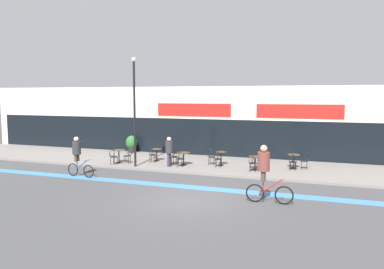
{
  "coord_description": "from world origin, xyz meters",
  "views": [
    {
      "loc": [
        4.91,
        -13.37,
        4.1
      ],
      "look_at": [
        -2.15,
        6.32,
        1.88
      ],
      "focal_mm": 35.0,
      "sensor_mm": 36.0,
      "label": 1
    }
  ],
  "objects_px": {
    "bistro_table_5": "(294,158)",
    "cafe_chair_4_near": "(253,162)",
    "cafe_chair_5_near": "(293,161)",
    "pedestrian_near_end": "(169,149)",
    "planter_pot": "(132,143)",
    "bistro_table_2": "(184,156)",
    "cyclist_0": "(78,153)",
    "cyclist_1": "(265,169)",
    "cafe_chair_0_near": "(113,156)",
    "cafe_chair_0_side": "(128,155)",
    "bistro_table_0": "(119,154)",
    "bistro_table_3": "(221,156)",
    "bistro_table_1": "(157,152)",
    "cafe_chair_1_near": "(152,154)",
    "bistro_table_4": "(255,160)",
    "cafe_chair_3_side": "(210,156)",
    "lamp_post": "(134,105)",
    "cafe_chair_3_near": "(218,158)",
    "cafe_chair_2_near": "(180,158)",
    "cafe_chair_2_side": "(173,155)",
    "cafe_chair_5_side": "(306,160)"
  },
  "relations": [
    {
      "from": "bistro_table_2",
      "to": "cafe_chair_2_near",
      "type": "distance_m",
      "value": 0.63
    },
    {
      "from": "bistro_table_3",
      "to": "cyclist_0",
      "type": "distance_m",
      "value": 7.81
    },
    {
      "from": "bistro_table_4",
      "to": "cafe_chair_3_side",
      "type": "bearing_deg",
      "value": 167.3
    },
    {
      "from": "cafe_chair_0_side",
      "to": "cafe_chair_5_near",
      "type": "relative_size",
      "value": 1.0
    },
    {
      "from": "cafe_chair_5_near",
      "to": "cafe_chair_5_side",
      "type": "bearing_deg",
      "value": -42.45
    },
    {
      "from": "bistro_table_3",
      "to": "lamp_post",
      "type": "distance_m",
      "value": 5.63
    },
    {
      "from": "bistro_table_4",
      "to": "cafe_chair_3_side",
      "type": "relative_size",
      "value": 0.79
    },
    {
      "from": "bistro_table_0",
      "to": "cafe_chair_0_side",
      "type": "height_order",
      "value": "cafe_chair_0_side"
    },
    {
      "from": "cafe_chair_0_near",
      "to": "cafe_chair_5_near",
      "type": "relative_size",
      "value": 1.0
    },
    {
      "from": "bistro_table_4",
      "to": "cafe_chair_0_side",
      "type": "distance_m",
      "value": 7.32
    },
    {
      "from": "bistro_table_3",
      "to": "cafe_chair_4_near",
      "type": "xyz_separation_m",
      "value": [
        2.04,
        -1.22,
        -0.02
      ]
    },
    {
      "from": "cafe_chair_5_near",
      "to": "pedestrian_near_end",
      "type": "relative_size",
      "value": 0.54
    },
    {
      "from": "bistro_table_5",
      "to": "planter_pot",
      "type": "xyz_separation_m",
      "value": [
        -11.07,
        2.02,
        0.1
      ]
    },
    {
      "from": "cafe_chair_5_side",
      "to": "cafe_chair_2_side",
      "type": "bearing_deg",
      "value": 5.63
    },
    {
      "from": "lamp_post",
      "to": "bistro_table_4",
      "type": "bearing_deg",
      "value": 12.15
    },
    {
      "from": "bistro_table_2",
      "to": "cyclist_0",
      "type": "distance_m",
      "value": 5.87
    },
    {
      "from": "bistro_table_3",
      "to": "bistro_table_5",
      "type": "height_order",
      "value": "bistro_table_3"
    },
    {
      "from": "bistro_table_5",
      "to": "cafe_chair_2_near",
      "type": "bearing_deg",
      "value": -163.99
    },
    {
      "from": "cyclist_1",
      "to": "bistro_table_1",
      "type": "bearing_deg",
      "value": 137.43
    },
    {
      "from": "bistro_table_5",
      "to": "cafe_chair_4_near",
      "type": "relative_size",
      "value": 0.85
    },
    {
      "from": "bistro_table_0",
      "to": "bistro_table_1",
      "type": "height_order",
      "value": "bistro_table_0"
    },
    {
      "from": "planter_pot",
      "to": "pedestrian_near_end",
      "type": "relative_size",
      "value": 0.71
    },
    {
      "from": "cafe_chair_4_near",
      "to": "lamp_post",
      "type": "height_order",
      "value": "lamp_post"
    },
    {
      "from": "cafe_chair_1_near",
      "to": "cyclist_1",
      "type": "xyz_separation_m",
      "value": [
        7.49,
        -5.73,
        0.67
      ]
    },
    {
      "from": "bistro_table_3",
      "to": "lamp_post",
      "type": "relative_size",
      "value": 0.13
    },
    {
      "from": "cafe_chair_0_side",
      "to": "cafe_chair_5_side",
      "type": "xyz_separation_m",
      "value": [
        9.84,
        1.74,
        0.0
      ]
    },
    {
      "from": "cafe_chair_1_near",
      "to": "planter_pot",
      "type": "xyz_separation_m",
      "value": [
        -3.05,
        3.02,
        0.12
      ]
    },
    {
      "from": "bistro_table_0",
      "to": "cafe_chair_2_near",
      "type": "bearing_deg",
      "value": 0.31
    },
    {
      "from": "bistro_table_2",
      "to": "cyclist_0",
      "type": "xyz_separation_m",
      "value": [
        -4.11,
        -4.15,
        0.54
      ]
    },
    {
      "from": "bistro_table_1",
      "to": "cafe_chair_5_side",
      "type": "xyz_separation_m",
      "value": [
        8.66,
        0.38,
        0.01
      ]
    },
    {
      "from": "cafe_chair_1_near",
      "to": "cafe_chair_3_near",
      "type": "height_order",
      "value": "same"
    },
    {
      "from": "bistro_table_5",
      "to": "cyclist_1",
      "type": "bearing_deg",
      "value": -94.56
    },
    {
      "from": "cafe_chair_5_near",
      "to": "pedestrian_near_end",
      "type": "distance_m",
      "value": 6.72
    },
    {
      "from": "bistro_table_4",
      "to": "cafe_chair_0_side",
      "type": "xyz_separation_m",
      "value": [
        -7.29,
        -0.69,
        0.01
      ]
    },
    {
      "from": "pedestrian_near_end",
      "to": "cafe_chair_4_near",
      "type": "bearing_deg",
      "value": -177.15
    },
    {
      "from": "cafe_chair_0_side",
      "to": "cafe_chair_2_side",
      "type": "height_order",
      "value": "same"
    },
    {
      "from": "cafe_chair_2_side",
      "to": "cafe_chair_3_near",
      "type": "relative_size",
      "value": 1.0
    },
    {
      "from": "bistro_table_1",
      "to": "cafe_chair_1_near",
      "type": "bearing_deg",
      "value": -89.03
    },
    {
      "from": "bistro_table_5",
      "to": "cafe_chair_2_side",
      "type": "xyz_separation_m",
      "value": [
        -6.63,
        -1.09,
        -0.02
      ]
    },
    {
      "from": "bistro_table_4",
      "to": "cafe_chair_1_near",
      "type": "bearing_deg",
      "value": 179.56
    },
    {
      "from": "bistro_table_2",
      "to": "cyclist_1",
      "type": "distance_m",
      "value": 7.88
    },
    {
      "from": "cafe_chair_5_near",
      "to": "pedestrian_near_end",
      "type": "bearing_deg",
      "value": 102.6
    },
    {
      "from": "bistro_table_2",
      "to": "bistro_table_4",
      "type": "distance_m",
      "value": 4.08
    },
    {
      "from": "cafe_chair_0_side",
      "to": "cafe_chair_0_near",
      "type": "bearing_deg",
      "value": 40.32
    },
    {
      "from": "cafe_chair_3_near",
      "to": "cafe_chair_3_side",
      "type": "relative_size",
      "value": 1.0
    },
    {
      "from": "bistro_table_5",
      "to": "cafe_chair_0_side",
      "type": "xyz_separation_m",
      "value": [
        -9.22,
        -1.74,
        -0.02
      ]
    },
    {
      "from": "bistro_table_0",
      "to": "cafe_chair_4_near",
      "type": "bearing_deg",
      "value": 0.51
    },
    {
      "from": "cafe_chair_0_side",
      "to": "cyclist_0",
      "type": "relative_size",
      "value": 0.45
    },
    {
      "from": "cafe_chair_5_side",
      "to": "bistro_table_5",
      "type": "bearing_deg",
      "value": -2.61
    },
    {
      "from": "cafe_chair_0_near",
      "to": "cafe_chair_1_near",
      "type": "height_order",
      "value": "same"
    }
  ]
}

